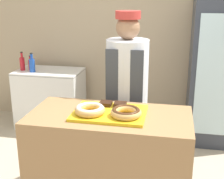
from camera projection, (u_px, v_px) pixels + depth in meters
The scene contains 13 objects.
wall_back at pixel (140, 32), 4.39m from camera, with size 8.00×0.06×2.70m.
display_counter at pixel (110, 166), 2.65m from camera, with size 1.31×0.66×0.95m.
serving_tray at pixel (110, 113), 2.51m from camera, with size 0.58×0.43×0.02m.
donut_light_glaze at pixel (90, 109), 2.46m from camera, with size 0.24×0.24×0.06m.
donut_chocolate_glaze at pixel (126, 112), 2.40m from camera, with size 0.24×0.24×0.06m.
brownie_back_left at pixel (106, 103), 2.64m from camera, with size 0.10×0.10×0.03m.
brownie_back_right at pixel (120, 104), 2.62m from camera, with size 0.10×0.10×0.03m.
baker_person at pixel (127, 96), 3.11m from camera, with size 0.41×0.41×1.73m.
beverage_fridge at pixel (216, 73), 3.95m from camera, with size 0.66×0.69×1.81m.
chest_freezer at pixel (50, 98), 4.52m from camera, with size 0.92×0.58×0.83m.
bottle_red at pixel (30, 64), 4.42m from camera, with size 0.06×0.06×0.20m.
bottle_blue at pixel (32, 65), 4.29m from camera, with size 0.08×0.08×0.27m.
bottle_red_b at pixel (22, 63), 4.39m from camera, with size 0.07×0.07×0.26m.
Camera 1 is at (0.48, -2.29, 1.89)m, focal length 50.00 mm.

